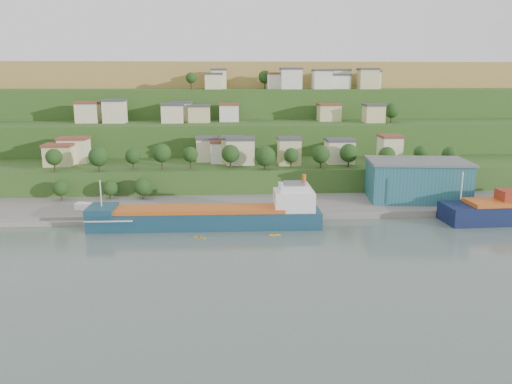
{
  "coord_description": "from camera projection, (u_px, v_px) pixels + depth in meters",
  "views": [
    {
      "loc": [
        -11.11,
        -122.83,
        40.26
      ],
      "look_at": [
        -2.04,
        15.0,
        8.51
      ],
      "focal_mm": 35.0,
      "sensor_mm": 36.0,
      "label": 1
    }
  ],
  "objects": [
    {
      "name": "warehouse",
      "position": [
        417.0,
        180.0,
        159.18
      ],
      "size": [
        33.1,
        22.66,
        12.8
      ],
      "rotation": [
        0.0,
        0.0,
        -0.12
      ],
      "color": "#215564",
      "rests_on": "quay"
    },
    {
      "name": "cargo_ship_near",
      "position": [
        213.0,
        218.0,
        137.39
      ],
      "size": [
        63.34,
        11.08,
        16.24
      ],
      "rotation": [
        0.0,
        0.0,
        -0.02
      ],
      "color": "#122F45",
      "rests_on": "ground"
    },
    {
      "name": "quay",
      "position": [
        323.0,
        208.0,
        157.69
      ],
      "size": [
        220.0,
        26.0,
        4.0
      ],
      "primitive_type": "cube",
      "color": "slate",
      "rests_on": "ground"
    },
    {
      "name": "ground",
      "position": [
        268.0,
        237.0,
        129.18
      ],
      "size": [
        500.0,
        500.0,
        0.0
      ],
      "primitive_type": "plane",
      "color": "#45544D",
      "rests_on": "ground"
    },
    {
      "name": "caravan",
      "position": [
        86.0,
        208.0,
        147.82
      ],
      "size": [
        6.56,
        4.22,
        2.84
      ],
      "primitive_type": "cube",
      "rotation": [
        0.0,
        0.0,
        -0.3
      ],
      "color": "white",
      "rests_on": "pebble_beach"
    },
    {
      "name": "pebble_beach",
      "position": [
        76.0,
        217.0,
        147.05
      ],
      "size": [
        40.0,
        18.0,
        2.4
      ],
      "primitive_type": "cube",
      "color": "slate",
      "rests_on": "ground"
    },
    {
      "name": "kayak_yellow",
      "position": [
        200.0,
        237.0,
        128.07
      ],
      "size": [
        3.27,
        1.84,
        0.83
      ],
      "rotation": [
        0.0,
        0.0,
        -0.41
      ],
      "color": "#C18816",
      "rests_on": "ground"
    },
    {
      "name": "dinghy",
      "position": [
        115.0,
        214.0,
        145.01
      ],
      "size": [
        4.87,
        3.03,
        0.91
      ],
      "primitive_type": "cube",
      "rotation": [
        0.0,
        0.0,
        0.31
      ],
      "color": "silver",
      "rests_on": "pebble_beach"
    },
    {
      "name": "kayak_orange",
      "position": [
        275.0,
        234.0,
        130.46
      ],
      "size": [
        2.97,
        0.7,
        0.74
      ],
      "rotation": [
        0.0,
        0.0,
        0.06
      ],
      "color": "orange",
      "rests_on": "ground"
    },
    {
      "name": "hillside",
      "position": [
        242.0,
        148.0,
        293.2
      ],
      "size": [
        360.0,
        211.35,
        96.0
      ],
      "color": "#284719",
      "rests_on": "ground"
    }
  ]
}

